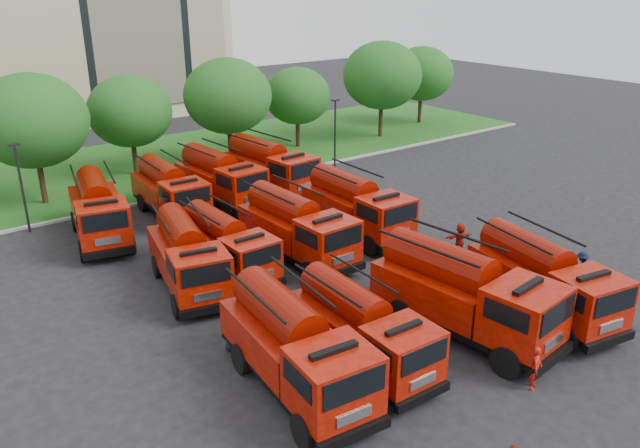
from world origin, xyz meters
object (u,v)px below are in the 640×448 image
(firefighter_0, at_px, (532,388))
(firefighter_5, at_px, (458,253))
(firefighter_2, at_px, (612,325))
(fire_truck_0, at_px, (295,346))
(fire_truck_10, at_px, (220,178))
(fire_truck_2, at_px, (464,293))
(fire_truck_8, at_px, (98,210))
(fire_truck_4, at_px, (187,256))
(fire_truck_6, at_px, (297,227))
(firefighter_4, at_px, (235,350))
(firefighter_3, at_px, (578,284))
(fire_truck_5, at_px, (226,245))
(fire_truck_1, at_px, (361,328))
(fire_truck_7, at_px, (356,206))
(fire_truck_3, at_px, (543,278))
(fire_truck_11, at_px, (269,167))

(firefighter_0, distance_m, firefighter_5, 11.57)
(firefighter_0, relative_size, firefighter_2, 0.86)
(fire_truck_0, height_order, firefighter_0, fire_truck_0)
(fire_truck_10, bearing_deg, fire_truck_2, -93.76)
(fire_truck_8, relative_size, firefighter_2, 3.98)
(fire_truck_8, distance_m, fire_truck_10, 8.20)
(fire_truck_0, xyz_separation_m, fire_truck_4, (0.47, 9.24, -0.10))
(fire_truck_6, height_order, firefighter_0, fire_truck_6)
(firefighter_4, bearing_deg, firefighter_3, -178.97)
(fire_truck_5, height_order, fire_truck_10, fire_truck_10)
(fire_truck_1, distance_m, fire_truck_10, 19.47)
(firefighter_0, relative_size, firefighter_3, 1.03)
(fire_truck_7, distance_m, firefighter_2, 14.24)
(firefighter_2, xyz_separation_m, firefighter_3, (2.28, 2.96, 0.00))
(firefighter_4, bearing_deg, fire_truck_7, -133.13)
(fire_truck_3, bearing_deg, fire_truck_11, 101.85)
(fire_truck_3, relative_size, firefighter_4, 3.98)
(firefighter_0, bearing_deg, fire_truck_7, 45.10)
(fire_truck_6, height_order, firefighter_2, fire_truck_6)
(fire_truck_8, distance_m, firefighter_0, 23.74)
(fire_truck_4, bearing_deg, firefighter_0, -54.18)
(fire_truck_0, bearing_deg, fire_truck_5, 80.38)
(fire_truck_8, distance_m, firefighter_2, 25.90)
(fire_truck_3, height_order, firefighter_5, fire_truck_3)
(fire_truck_6, xyz_separation_m, fire_truck_7, (4.45, 0.66, -0.00))
(firefighter_4, bearing_deg, fire_truck_4, -81.03)
(fire_truck_7, relative_size, firefighter_0, 4.46)
(fire_truck_4, xyz_separation_m, firefighter_3, (14.75, -10.70, -1.60))
(fire_truck_4, distance_m, firefighter_4, 6.12)
(fire_truck_4, distance_m, fire_truck_11, 14.11)
(fire_truck_10, relative_size, firefighter_4, 3.95)
(fire_truck_4, distance_m, firefighter_5, 13.97)
(fire_truck_0, bearing_deg, fire_truck_7, 47.38)
(fire_truck_3, bearing_deg, fire_truck_10, 111.84)
(fire_truck_5, height_order, firefighter_2, fire_truck_5)
(fire_truck_0, xyz_separation_m, fire_truck_2, (7.41, -1.03, 0.11))
(firefighter_5, bearing_deg, fire_truck_5, -9.52)
(fire_truck_4, height_order, fire_truck_7, fire_truck_7)
(fire_truck_3, distance_m, fire_truck_8, 22.90)
(fire_truck_3, height_order, fire_truck_11, fire_truck_11)
(firefighter_3, bearing_deg, firefighter_4, -55.90)
(fire_truck_4, bearing_deg, firefighter_4, -86.92)
(fire_truck_0, relative_size, fire_truck_8, 0.99)
(fire_truck_3, height_order, fire_truck_6, fire_truck_6)
(fire_truck_3, relative_size, fire_truck_5, 1.15)
(fire_truck_1, distance_m, fire_truck_8, 18.06)
(firefighter_0, bearing_deg, firefighter_3, -6.63)
(fire_truck_3, distance_m, fire_truck_4, 15.60)
(firefighter_0, height_order, firefighter_3, firefighter_0)
(fire_truck_7, bearing_deg, fire_truck_2, -106.18)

